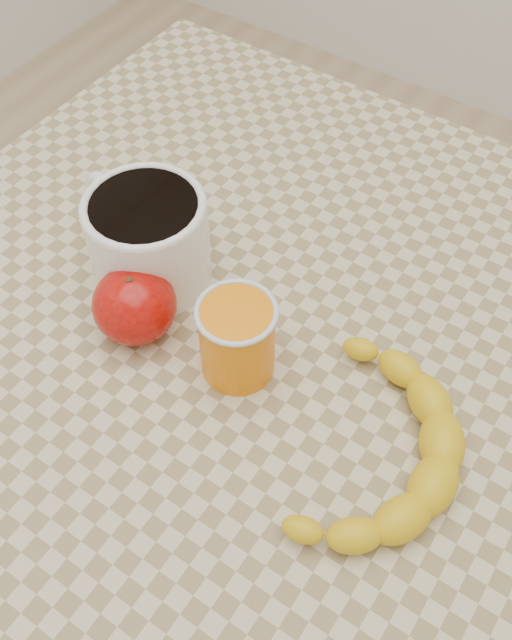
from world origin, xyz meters
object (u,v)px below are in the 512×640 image
Objects in this scene: table at (256,381)px; banana at (376,449)px; orange_juice_glass at (237,338)px; coffee_mug at (146,235)px; apple at (135,305)px.

banana is at bearing -19.19° from table.
banana is at bearing -5.29° from orange_juice_glass.
coffee_mug is (-0.13, 0.00, 0.14)m from table.
table is 3.17× the size of banana.
coffee_mug reaches higher than apple.
table is at bearing 31.36° from apple.
coffee_mug reaches higher than orange_juice_glass.
apple reaches higher than table.
orange_juice_glass is 0.33× the size of banana.
table is 0.17m from apple.
orange_juice_glass is at bearing 9.80° from apple.
apple is at bearing -148.64° from table.
coffee_mug is 0.15m from orange_juice_glass.
apple is (0.03, -0.06, -0.02)m from coffee_mug.
coffee_mug is at bearing 118.94° from apple.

